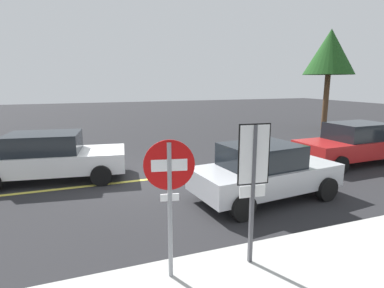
{
  "coord_description": "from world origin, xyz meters",
  "views": [
    {
      "loc": [
        -1.83,
        -9.57,
        3.16
      ],
      "look_at": [
        1.38,
        -0.85,
        1.27
      ],
      "focal_mm": 28.8,
      "sensor_mm": 36.0,
      "label": 1
    }
  ],
  "objects": [
    {
      "name": "ground_plane",
      "position": [
        0.0,
        0.0,
        0.0
      ],
      "size": [
        80.0,
        80.0,
        0.0
      ],
      "primitive_type": "plane",
      "color": "#262628"
    },
    {
      "name": "lane_marking_centre",
      "position": [
        3.0,
        0.0,
        0.01
      ],
      "size": [
        28.0,
        0.16,
        0.01
      ],
      "primitive_type": "cube",
      "color": "#E0D14C"
    },
    {
      "name": "stop_sign",
      "position": [
        -0.64,
        -5.37,
        1.6
      ],
      "size": [
        0.75,
        0.17,
        2.34
      ],
      "color": "gray",
      "rests_on": "ground_plane"
    },
    {
      "name": "speed_limit_sign",
      "position": [
        0.73,
        -5.46,
        1.76
      ],
      "size": [
        0.54,
        0.07,
        2.52
      ],
      "color": "#4C4C51",
      "rests_on": "ground_plane"
    },
    {
      "name": "car_white_approaching",
      "position": [
        -2.79,
        1.07,
        0.79
      ],
      "size": [
        4.75,
        2.54,
        1.55
      ],
      "color": "white",
      "rests_on": "ground_plane"
    },
    {
      "name": "car_silver_far_lane",
      "position": [
        2.78,
        -2.73,
        0.78
      ],
      "size": [
        4.2,
        2.32,
        1.54
      ],
      "color": "#B7BABF",
      "rests_on": "ground_plane"
    },
    {
      "name": "car_red_crossing",
      "position": [
        8.09,
        -0.74,
        0.8
      ],
      "size": [
        4.5,
        2.11,
        1.6
      ],
      "color": "red",
      "rests_on": "ground_plane"
    },
    {
      "name": "tree_left_verge",
      "position": [
        13.58,
        6.63,
        4.99
      ],
      "size": [
        3.21,
        3.21,
        6.46
      ],
      "color": "#513823",
      "rests_on": "ground_plane"
    }
  ]
}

